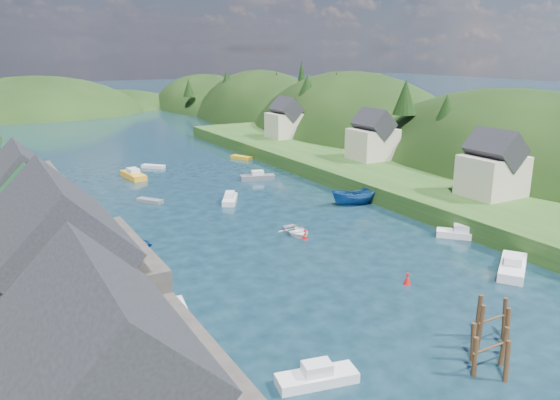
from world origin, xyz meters
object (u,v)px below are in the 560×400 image
piling_cluster_near (489,355)px  piling_cluster_far (492,326)px  channel_buoy_near (407,279)px  channel_buoy_far (305,235)px

piling_cluster_near → piling_cluster_far: piling_cluster_far is taller
piling_cluster_far → channel_buoy_near: bearing=80.0°
channel_buoy_far → channel_buoy_near: bearing=-84.0°
channel_buoy_near → channel_buoy_far: (-1.54, 14.59, 0.00)m
piling_cluster_far → channel_buoy_far: piling_cluster_far is taller
piling_cluster_far → channel_buoy_far: (0.33, 25.21, -0.90)m
piling_cluster_near → channel_buoy_far: bearing=83.5°
piling_cluster_near → channel_buoy_far: 27.53m
piling_cluster_far → channel_buoy_near: size_ratio=3.55×
channel_buoy_near → channel_buoy_far: 14.67m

